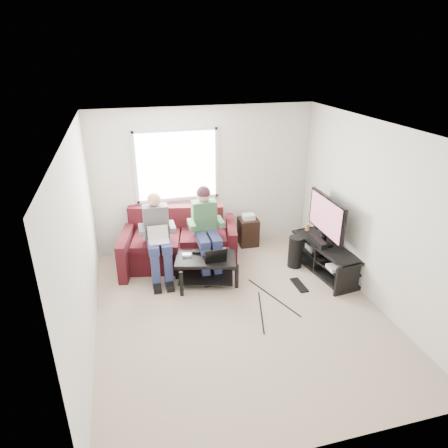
# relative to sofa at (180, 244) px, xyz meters

# --- Properties ---
(floor) EXTENTS (4.50, 4.50, 0.00)m
(floor) POSITION_rel_sofa_xyz_m (0.59, -1.66, -0.34)
(floor) COLOR tan
(floor) RESTS_ON ground
(ceiling) EXTENTS (4.50, 4.50, 0.00)m
(ceiling) POSITION_rel_sofa_xyz_m (0.59, -1.66, 2.26)
(ceiling) COLOR white
(ceiling) RESTS_ON wall_back
(wall_back) EXTENTS (4.50, 0.00, 4.50)m
(wall_back) POSITION_rel_sofa_xyz_m (0.59, 0.59, 0.96)
(wall_back) COLOR silver
(wall_back) RESTS_ON floor
(wall_front) EXTENTS (4.50, 0.00, 4.50)m
(wall_front) POSITION_rel_sofa_xyz_m (0.59, -3.91, 0.96)
(wall_front) COLOR silver
(wall_front) RESTS_ON floor
(wall_left) EXTENTS (0.00, 4.50, 4.50)m
(wall_left) POSITION_rel_sofa_xyz_m (-1.41, -1.66, 0.96)
(wall_left) COLOR silver
(wall_left) RESTS_ON floor
(wall_right) EXTENTS (0.00, 4.50, 4.50)m
(wall_right) POSITION_rel_sofa_xyz_m (2.59, -1.66, 0.96)
(wall_right) COLOR silver
(wall_right) RESTS_ON floor
(window) EXTENTS (1.48, 0.04, 1.28)m
(window) POSITION_rel_sofa_xyz_m (0.09, 0.57, 1.26)
(window) COLOR white
(window) RESTS_ON wall_back
(sofa) EXTENTS (2.18, 1.28, 0.93)m
(sofa) POSITION_rel_sofa_xyz_m (0.00, 0.00, 0.00)
(sofa) COLOR #3F0F14
(sofa) RESTS_ON floor
(person_left) EXTENTS (0.40, 0.71, 1.39)m
(person_left) POSITION_rel_sofa_xyz_m (-0.40, -0.37, 0.43)
(person_left) COLOR navy
(person_left) RESTS_ON sofa
(person_right) EXTENTS (0.40, 0.71, 1.44)m
(person_right) POSITION_rel_sofa_xyz_m (0.40, -0.35, 0.49)
(person_right) COLOR navy
(person_right) RESTS_ON sofa
(laptop_silver) EXTENTS (0.38, 0.34, 0.24)m
(laptop_silver) POSITION_rel_sofa_xyz_m (-0.40, -0.53, 0.42)
(laptop_silver) COLOR silver
(laptop_silver) RESTS_ON person_left
(coffee_table) EXTENTS (1.05, 0.79, 0.47)m
(coffee_table) POSITION_rel_sofa_xyz_m (0.29, -0.80, 0.01)
(coffee_table) COLOR black
(coffee_table) RESTS_ON floor
(laptop_black) EXTENTS (0.39, 0.31, 0.24)m
(laptop_black) POSITION_rel_sofa_xyz_m (0.41, -0.88, 0.25)
(laptop_black) COLOR black
(laptop_black) RESTS_ON coffee_table
(controller_a) EXTENTS (0.15, 0.11, 0.04)m
(controller_a) POSITION_rel_sofa_xyz_m (0.01, -0.68, 0.15)
(controller_a) COLOR silver
(controller_a) RESTS_ON coffee_table
(controller_b) EXTENTS (0.16, 0.13, 0.04)m
(controller_b) POSITION_rel_sofa_xyz_m (0.19, -0.62, 0.15)
(controller_b) COLOR black
(controller_b) RESTS_ON coffee_table
(controller_c) EXTENTS (0.16, 0.12, 0.04)m
(controller_c) POSITION_rel_sofa_xyz_m (0.59, -0.65, 0.15)
(controller_c) COLOR gray
(controller_c) RESTS_ON coffee_table
(tv_stand) EXTENTS (0.64, 1.52, 0.49)m
(tv_stand) POSITION_rel_sofa_xyz_m (2.31, -0.93, -0.12)
(tv_stand) COLOR black
(tv_stand) RESTS_ON floor
(tv) EXTENTS (0.12, 1.10, 0.81)m
(tv) POSITION_rel_sofa_xyz_m (2.31, -0.83, 0.61)
(tv) COLOR black
(tv) RESTS_ON tv_stand
(soundbar) EXTENTS (0.12, 0.50, 0.10)m
(soundbar) POSITION_rel_sofa_xyz_m (2.19, -0.83, 0.20)
(soundbar) COLOR black
(soundbar) RESTS_ON tv_stand
(drink_cup) EXTENTS (0.08, 0.08, 0.12)m
(drink_cup) POSITION_rel_sofa_xyz_m (2.26, -0.30, 0.21)
(drink_cup) COLOR #B3784D
(drink_cup) RESTS_ON tv_stand
(console_white) EXTENTS (0.30, 0.22, 0.06)m
(console_white) POSITION_rel_sofa_xyz_m (2.31, -1.33, -0.05)
(console_white) COLOR silver
(console_white) RESTS_ON tv_stand
(console_grey) EXTENTS (0.34, 0.26, 0.08)m
(console_grey) POSITION_rel_sofa_xyz_m (2.31, -0.63, -0.04)
(console_grey) COLOR gray
(console_grey) RESTS_ON tv_stand
(console_black) EXTENTS (0.38, 0.30, 0.07)m
(console_black) POSITION_rel_sofa_xyz_m (2.31, -0.98, -0.05)
(console_black) COLOR black
(console_black) RESTS_ON tv_stand
(subwoofer) EXTENTS (0.24, 0.24, 0.55)m
(subwoofer) POSITION_rel_sofa_xyz_m (1.89, -0.66, -0.06)
(subwoofer) COLOR black
(subwoofer) RESTS_ON floor
(keyboard_floor) EXTENTS (0.15, 0.42, 0.02)m
(keyboard_floor) POSITION_rel_sofa_xyz_m (1.71, -1.26, -0.33)
(keyboard_floor) COLOR black
(keyboard_floor) RESTS_ON floor
(end_table) EXTENTS (0.35, 0.35, 0.63)m
(end_table) POSITION_rel_sofa_xyz_m (1.37, 0.36, -0.06)
(end_table) COLOR black
(end_table) RESTS_ON floor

